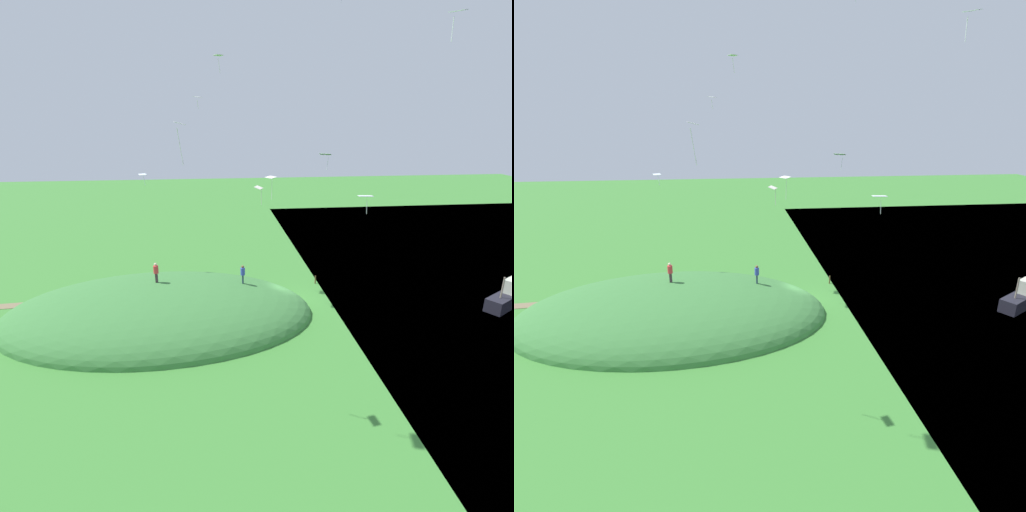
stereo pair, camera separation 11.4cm
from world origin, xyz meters
TOP-DOWN VIEW (x-y plane):
  - ground_plane at (0.00, 0.00)m, footprint 160.00×160.00m
  - grass_hill at (11.67, 2.12)m, footprint 26.95×16.25m
  - dirt_path at (26.26, -1.59)m, footprint 17.99×2.31m
  - boat_on_lake at (-20.08, 3.36)m, footprint 5.30×3.94m
  - person_on_hilltop at (11.79, 1.14)m, footprint 0.51×0.51m
  - person_watching_kites at (4.22, 1.00)m, footprint 0.44×0.44m
  - kite_0 at (2.58, -0.64)m, footprint 0.92×1.05m
  - kite_1 at (0.73, -6.10)m, footprint 1.23×1.32m
  - kite_4 at (-3.90, -2.92)m, footprint 1.30×1.18m
  - kite_6 at (-4.48, 6.33)m, footprint 1.13×0.86m
  - kite_8 at (7.70, -5.33)m, footprint 0.85×0.97m
  - kite_9 at (8.23, 13.11)m, footprint 0.67×0.89m
  - kite_10 at (5.68, -5.51)m, footprint 1.00×0.95m
  - kite_11 at (-6.19, 12.32)m, footprint 0.94×0.98m
  - kite_12 at (13.15, -4.90)m, footprint 0.83×0.74m
  - mooring_post at (-3.79, -3.84)m, footprint 0.14×0.14m

SIDE VIEW (x-z plane):
  - ground_plane at x=0.00m, z-range 0.00..0.00m
  - grass_hill at x=11.67m, z-range -2.94..2.94m
  - dirt_path at x=26.26m, z-range 0.00..0.04m
  - mooring_post at x=-3.79m, z-range 0.00..0.85m
  - boat_on_lake at x=-20.08m, z-range -0.74..2.47m
  - person_watching_kites at x=4.22m, z-range 2.64..4.36m
  - person_on_hilltop at x=11.79m, z-range 3.15..4.95m
  - kite_0 at x=2.58m, z-range 9.81..11.56m
  - kite_1 at x=0.73m, z-range 9.60..11.90m
  - kite_6 at x=-4.48m, z-range 10.48..11.82m
  - kite_12 at x=13.15m, z-range 10.88..11.99m
  - kite_4 at x=-3.90m, z-range 12.56..14.08m
  - kite_9 at x=8.23m, z-range 15.17..17.35m
  - kite_8 at x=7.70m, z-range 17.76..18.86m
  - kite_10 at x=5.68m, z-range 21.03..22.52m
  - kite_11 at x=-6.19m, z-range 21.06..22.54m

